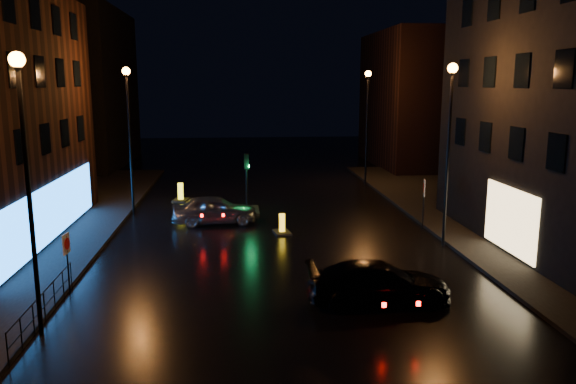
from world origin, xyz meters
The scene contains 16 objects.
ground centered at (0.00, 0.00, 0.00)m, with size 120.00×120.00×0.00m, color black.
pavement_right centered at (14.00, 8.00, 0.07)m, with size 12.00×44.00×0.15m, color black.
building_far_left centered at (-16.00, 35.00, 7.00)m, with size 8.00×16.00×14.00m, color black.
building_far_right centered at (15.00, 32.00, 6.00)m, with size 8.00×14.00×12.00m, color black.
street_lamp_lnear centered at (-7.80, -2.00, 5.56)m, with size 0.44×0.44×8.37m.
street_lamp_lfar centered at (-7.80, 14.00, 5.56)m, with size 0.44×0.44×8.37m.
street_lamp_rnear centered at (7.80, 6.00, 5.56)m, with size 0.44×0.44×8.37m.
street_lamp_rfar centered at (7.80, 22.00, 5.56)m, with size 0.44×0.44×8.37m.
traffic_signal centered at (-1.20, 14.00, 0.50)m, with size 1.40×2.40×3.45m.
guard_railing centered at (-8.00, -1.00, 0.74)m, with size 0.05×6.04×1.00m.
silver_hatchback centered at (-3.01, 11.28, 0.78)m, with size 1.83×4.55×1.55m, color #A5A8AC.
dark_sedan centered at (3.03, -0.51, 0.72)m, with size 2.03×4.98×1.45m, color black.
bollard_near centered at (0.46, 8.91, 0.22)m, with size 0.94×1.27×1.02m.
bollard_far centered at (-5.40, 17.44, 0.26)m, with size 1.11×1.48×1.18m.
road_sign_left centered at (-7.90, 1.38, 1.68)m, with size 0.12×0.54×2.25m.
road_sign_right centered at (7.90, 9.24, 1.94)m, with size 0.22×0.62×2.59m.
Camera 1 is at (-1.82, -18.54, 7.53)m, focal length 35.00 mm.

